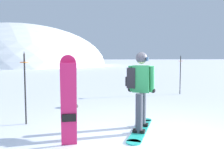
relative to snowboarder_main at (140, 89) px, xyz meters
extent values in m
plane|color=white|center=(-0.08, -0.75, -0.92)|extent=(300.00, 300.00, 0.00)
ellipsoid|color=white|center=(-10.81, 39.94, -0.92)|extent=(32.40, 29.16, 15.42)
cube|color=#23B7A3|center=(0.03, -0.02, -0.91)|extent=(0.98, 1.51, 0.02)
cylinder|color=#23B7A3|center=(0.39, 0.67, -0.91)|extent=(0.28, 0.28, 0.02)
cylinder|color=#23B7A3|center=(-0.34, -0.70, -0.91)|extent=(0.28, 0.28, 0.02)
cube|color=black|center=(0.14, 0.20, -0.86)|extent=(0.29, 0.24, 0.06)
cube|color=black|center=(-0.09, -0.23, -0.86)|extent=(0.29, 0.24, 0.06)
cylinder|color=#3D424C|center=(0.14, 0.20, -0.48)|extent=(0.15, 0.15, 0.82)
cylinder|color=#3D424C|center=(-0.09, -0.23, -0.48)|extent=(0.15, 0.15, 0.82)
cube|color=#2D9351|center=(0.03, -0.02, 0.22)|extent=(0.42, 0.36, 0.58)
cylinder|color=#2D9351|center=(-0.18, 0.09, 0.22)|extent=(0.17, 0.20, 0.57)
cylinder|color=#2D9351|center=(0.23, -0.12, 0.22)|extent=(0.17, 0.20, 0.57)
sphere|color=black|center=(-0.18, 0.14, -0.03)|extent=(0.11, 0.11, 0.11)
sphere|color=black|center=(0.27, -0.10, -0.03)|extent=(0.11, 0.11, 0.11)
cube|color=#232328|center=(-0.15, 0.08, 0.24)|extent=(0.29, 0.33, 0.44)
cube|color=#232328|center=(-0.24, 0.13, 0.16)|extent=(0.15, 0.20, 0.20)
sphere|color=beige|center=(0.03, -0.02, 0.64)|extent=(0.21, 0.21, 0.21)
sphere|color=#4C4C56|center=(0.03, -0.02, 0.67)|extent=(0.25, 0.25, 0.25)
cube|color=navy|center=(0.14, -0.08, 0.64)|extent=(0.11, 0.16, 0.08)
cube|color=#D11E5B|center=(-1.52, -0.67, -0.17)|extent=(0.28, 0.25, 1.51)
cylinder|color=#D11E5B|center=(-1.52, -0.56, 0.58)|extent=(0.28, 0.07, 0.28)
cube|color=black|center=(-1.52, -0.64, 0.05)|extent=(0.25, 0.09, 0.15)
cube|color=black|center=(-1.52, -0.64, -0.39)|extent=(0.25, 0.09, 0.15)
cylinder|color=black|center=(3.22, 4.29, -0.11)|extent=(0.04, 0.04, 1.62)
cylinder|color=orange|center=(3.22, 4.29, 0.52)|extent=(0.20, 0.20, 0.02)
cone|color=black|center=(3.22, 4.29, 0.74)|extent=(0.04, 0.04, 0.08)
cylinder|color=black|center=(-2.53, 0.93, -0.09)|extent=(0.04, 0.04, 1.66)
cylinder|color=orange|center=(-2.53, 0.93, 0.56)|extent=(0.20, 0.20, 0.02)
cone|color=black|center=(-2.53, 0.93, 0.78)|extent=(0.04, 0.04, 0.08)
ellipsoid|color=#383333|center=(-1.45, 2.57, -0.92)|extent=(0.45, 0.38, 0.32)
camera|label=1|loc=(-1.51, -4.63, 0.68)|focal=35.93mm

